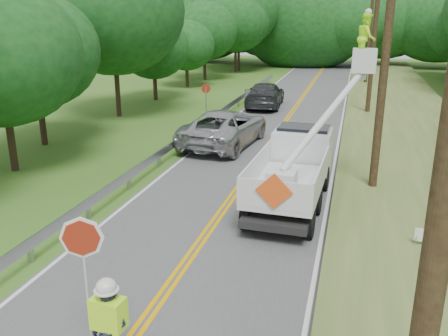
# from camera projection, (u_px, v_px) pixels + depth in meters

# --- Properties ---
(ground) EXTENTS (140.00, 140.00, 0.00)m
(ground) POSITION_uv_depth(u_px,v_px,m) (156.00, 305.00, 11.09)
(ground) COLOR #335218
(ground) RESTS_ON ground
(road) EXTENTS (7.20, 96.00, 0.03)m
(road) POSITION_uv_depth(u_px,v_px,m) (266.00, 149.00, 23.94)
(road) COLOR #49494B
(road) RESTS_ON ground
(guardrail) EXTENTS (0.18, 48.00, 0.77)m
(guardrail) POSITION_uv_depth(u_px,v_px,m) (196.00, 130.00, 25.61)
(guardrail) COLOR #979A9F
(guardrail) RESTS_ON ground
(utility_poles) EXTENTS (1.60, 43.30, 10.00)m
(utility_poles) POSITION_uv_depth(u_px,v_px,m) (378.00, 39.00, 23.84)
(utility_poles) COLOR black
(utility_poles) RESTS_ON ground
(tall_grass_verge) EXTENTS (7.00, 96.00, 0.30)m
(tall_grass_verge) POSITION_uv_depth(u_px,v_px,m) (417.00, 157.00, 22.11)
(tall_grass_verge) COLOR #476029
(tall_grass_verge) RESTS_ON ground
(treeline_left) EXTENTS (10.48, 54.54, 11.00)m
(treeline_left) POSITION_uv_depth(u_px,v_px,m) (171.00, 23.00, 37.80)
(treeline_left) COLOR #332319
(treeline_left) RESTS_ON ground
(treeline_horizon) EXTENTS (55.33, 14.07, 12.84)m
(treeline_horizon) POSITION_uv_depth(u_px,v_px,m) (324.00, 22.00, 61.21)
(treeline_horizon) COLOR #0F3F15
(treeline_horizon) RESTS_ON ground
(flagger) EXTENTS (1.19, 0.53, 3.17)m
(flagger) POSITION_uv_depth(u_px,v_px,m) (109.00, 327.00, 8.50)
(flagger) COLOR #191E33
(flagger) RESTS_ON road
(bucket_truck) EXTENTS (3.75, 6.67, 6.50)m
(bucket_truck) POSITION_uv_depth(u_px,v_px,m) (302.00, 157.00, 17.37)
(bucket_truck) COLOR black
(bucket_truck) RESTS_ON road
(suv_silver) EXTENTS (3.70, 6.86, 1.83)m
(suv_silver) POSITION_uv_depth(u_px,v_px,m) (225.00, 127.00, 24.46)
(suv_silver) COLOR #ABACB2
(suv_silver) RESTS_ON road
(suv_darkgrey) EXTENTS (2.81, 6.12, 1.74)m
(suv_darkgrey) POSITION_uv_depth(u_px,v_px,m) (265.00, 95.00, 34.67)
(suv_darkgrey) COLOR #333539
(suv_darkgrey) RESTS_ON road
(stop_sign_permanent) EXTENTS (0.55, 0.16, 2.63)m
(stop_sign_permanent) POSITION_uv_depth(u_px,v_px,m) (206.00, 99.00, 27.85)
(stop_sign_permanent) COLOR #979A9F
(stop_sign_permanent) RESTS_ON ground
(yard_sign) EXTENTS (0.54, 0.13, 0.79)m
(yard_sign) POSITION_uv_depth(u_px,v_px,m) (425.00, 237.00, 13.23)
(yard_sign) COLOR white
(yard_sign) RESTS_ON ground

